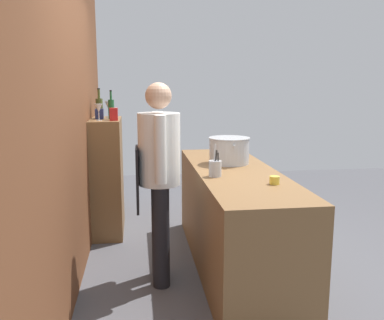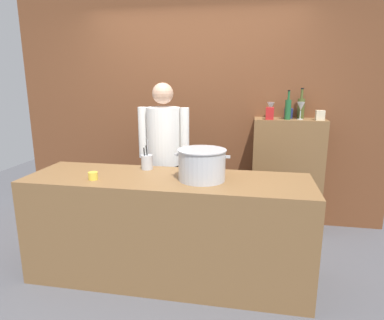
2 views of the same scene
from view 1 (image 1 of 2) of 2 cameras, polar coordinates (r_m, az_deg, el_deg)
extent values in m
plane|color=#4C4C51|center=(3.98, 5.71, -14.11)|extent=(8.00, 8.00, 0.00)
cube|color=brown|center=(3.57, -16.50, 7.60)|extent=(4.40, 0.10, 3.00)
cube|color=brown|center=(3.82, 5.83, -7.95)|extent=(2.36, 0.70, 0.90)
cube|color=brown|center=(4.71, -11.49, -2.20)|extent=(0.76, 0.32, 1.27)
cylinder|color=black|center=(3.63, -4.43, -9.41)|extent=(0.14, 0.14, 0.84)
cylinder|color=black|center=(3.44, -4.27, -10.54)|extent=(0.14, 0.14, 0.84)
cylinder|color=white|center=(3.35, -4.51, 1.49)|extent=(0.34, 0.34, 0.58)
cube|color=black|center=(3.40, -7.49, -2.58)|extent=(0.30, 0.02, 0.52)
cylinder|color=white|center=(3.57, -4.68, 2.49)|extent=(0.09, 0.09, 0.52)
cylinder|color=white|center=(3.13, -4.34, 1.40)|extent=(0.09, 0.09, 0.52)
sphere|color=tan|center=(3.32, -4.62, 8.76)|extent=(0.21, 0.21, 0.21)
cylinder|color=#B7BABF|center=(3.96, 5.11, 1.24)|extent=(0.38, 0.38, 0.24)
cylinder|color=#B7BABF|center=(3.94, 5.14, 3.03)|extent=(0.39, 0.39, 0.01)
cube|color=#B7BABF|center=(3.75, 5.82, 1.91)|extent=(0.04, 0.02, 0.02)
cube|color=#B7BABF|center=(4.15, 4.50, 2.74)|extent=(0.04, 0.02, 0.02)
cylinder|color=#B7BABF|center=(3.41, 3.19, -1.19)|extent=(0.10, 0.10, 0.13)
cylinder|color=#B7BABF|center=(3.39, 3.11, 0.11)|extent=(0.04, 0.03, 0.25)
cylinder|color=#262626|center=(3.40, 3.26, -0.27)|extent=(0.02, 0.03, 0.20)
cylinder|color=#262626|center=(3.39, 3.61, -0.47)|extent=(0.03, 0.02, 0.18)
cylinder|color=yellow|center=(3.20, 11.23, -2.73)|extent=(0.08, 0.08, 0.06)
cylinder|color=#1E592D|center=(4.57, -11.00, 6.82)|extent=(0.06, 0.06, 0.21)
cylinder|color=#1E592D|center=(4.57, -11.07, 8.67)|extent=(0.02, 0.02, 0.09)
cylinder|color=black|center=(4.56, -11.09, 9.31)|extent=(0.03, 0.03, 0.01)
cylinder|color=#475123|center=(4.73, -12.57, 6.92)|extent=(0.08, 0.08, 0.21)
cylinder|color=#475123|center=(4.72, -12.65, 8.82)|extent=(0.03, 0.03, 0.10)
cylinder|color=black|center=(4.72, -12.68, 9.50)|extent=(0.03, 0.03, 0.01)
cylinder|color=silver|center=(4.41, -12.61, 5.33)|extent=(0.06, 0.06, 0.01)
cylinder|color=silver|center=(4.41, -12.63, 5.87)|extent=(0.01, 0.01, 0.08)
cone|color=silver|center=(4.41, -12.68, 6.96)|extent=(0.08, 0.08, 0.09)
cylinder|color=silver|center=(4.71, -11.28, 5.68)|extent=(0.06, 0.06, 0.01)
cylinder|color=silver|center=(4.71, -11.30, 6.24)|extent=(0.01, 0.01, 0.09)
cone|color=silver|center=(4.71, -11.34, 7.33)|extent=(0.08, 0.08, 0.09)
cube|color=red|center=(4.39, -10.67, 6.18)|extent=(0.08, 0.08, 0.13)
cube|color=navy|center=(4.60, -12.56, 6.17)|extent=(0.09, 0.09, 0.11)
cube|color=beige|center=(4.90, -10.73, 6.44)|extent=(0.09, 0.09, 0.10)
camera|label=2|loc=(5.42, 31.94, 9.19)|focal=31.23mm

